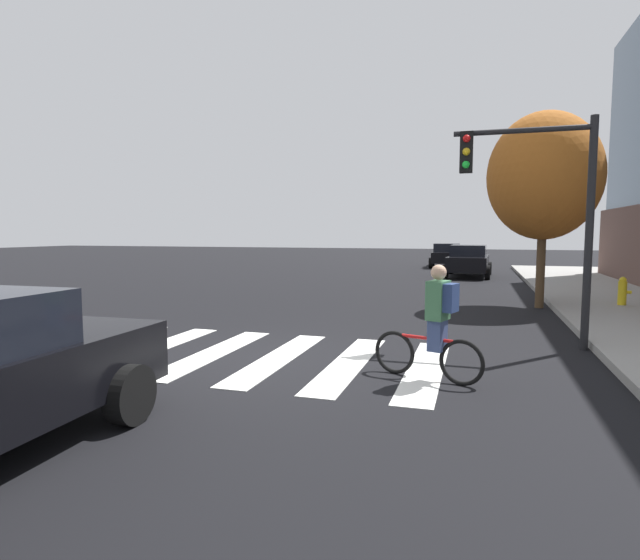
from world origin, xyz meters
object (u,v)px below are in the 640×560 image
Objects in this scene: street_tree_near at (544,176)px; sedan_mid at (468,260)px; cyclist at (435,323)px; traffic_light_near at (541,193)px; sedan_far at (447,255)px; fire_hydrant at (623,291)px.

sedan_mid is at bearing 101.78° from street_tree_near.
traffic_light_near is at bearing 59.68° from cyclist.
cyclist is at bearing -105.52° from street_tree_near.
cyclist is at bearing -87.22° from sedan_far.
sedan_mid is at bearing 113.02° from fire_hydrant.
cyclist reaches higher than sedan_mid.
sedan_mid is 15.78m from traffic_light_near.
street_tree_near reaches higher than cyclist.
sedan_mid is 0.83× the size of street_tree_near.
cyclist is 2.17× the size of fire_hydrant.
sedan_far is at bearing 101.74° from sedan_mid.
street_tree_near is (2.11, -10.12, 2.91)m from sedan_mid.
traffic_light_near reaches higher than fire_hydrant.
traffic_light_near is at bearing -84.67° from sedan_mid.
sedan_far is 1.03× the size of traffic_light_near.
cyclist reaches higher than fire_hydrant.
sedan_far is (-1.40, 6.72, -0.04)m from sedan_mid.
fire_hydrant is at bearing -66.98° from sedan_mid.
cyclist is (-0.18, -18.37, 0.05)m from sedan_mid.
cyclist is 0.40× the size of traffic_light_near.
sedan_mid is 5.81× the size of fire_hydrant.
traffic_light_near is 6.68m from fire_hydrant.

